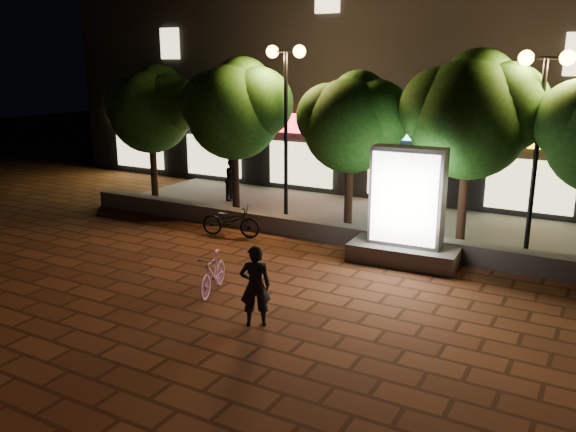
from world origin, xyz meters
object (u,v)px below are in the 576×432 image
Objects in this scene: rider at (255,286)px; tree_right at (473,111)px; street_lamp_left at (286,89)px; street_lamp_right at (542,101)px; tree_far_left at (152,107)px; scooter_parked at (231,221)px; tree_left at (236,106)px; tree_mid at (353,119)px; ad_kiosk at (406,216)px; pedestrian at (233,179)px; scooter_pink at (213,273)px.

tree_right is at bearing -141.44° from rider.
tree_right is 0.98× the size of street_lamp_left.
tree_right is at bearing 170.90° from street_lamp_right.
tree_far_left is 2.67× the size of scooter_parked.
street_lamp_right is at bearing -9.10° from tree_right.
rider is at bearing -53.79° from tree_left.
tree_far_left reaches higher than tree_mid.
scooter_parked is at bearing -176.16° from ad_kiosk.
ad_kiosk is 1.89× the size of pedestrian.
tree_mid is 4.51m from scooter_parked.
ad_kiosk is at bearing -18.46° from tree_left.
rider is (-1.25, -4.87, -0.37)m from ad_kiosk.
street_lamp_right is 10.41m from pedestrian.
pedestrian is at bearing 21.33° from scooter_parked.
pedestrian reaches higher than scooter_pink.
ad_kiosk is 1.95× the size of scooter_pink.
tree_left reaches higher than tree_far_left.
pedestrian is (-0.92, 1.04, -2.61)m from tree_left.
tree_far_left is 1.62× the size of ad_kiosk.
tree_mid is 0.90× the size of street_lamp_right.
street_lamp_left reaches higher than scooter_pink.
tree_right is 3.35× the size of pedestrian.
tree_far_left is 12.47m from street_lamp_right.
tree_left is 1.09× the size of tree_mid.
tree_mid is 5.56m from pedestrian.
street_lamp_right is at bearing -3.04° from tree_mid.
rider is at bearing -45.47° from scooter_pink.
tree_right reaches higher than scooter_pink.
scooter_parked is (-0.54, -2.20, -3.57)m from street_lamp_left.
tree_far_left is 0.93× the size of street_lamp_right.
street_lamp_right reaches higher than ad_kiosk.
rider is at bearing -152.98° from scooter_parked.
scooter_pink is at bearing -159.75° from pedestrian.
scooter_parked is (1.41, -2.46, -2.99)m from tree_left.
rider is 1.04× the size of pedestrian.
scooter_pink is 8.37m from pedestrian.
street_lamp_left is (1.95, -0.26, 0.58)m from tree_left.
ad_kiosk reaches higher than pedestrian.
ad_kiosk is 4.96m from scooter_pink.
ad_kiosk is at bearing -124.84° from pedestrian.
tree_right is 3.35m from ad_kiosk.
tree_left reaches higher than ad_kiosk.
tree_right is (7.30, 0.00, 0.12)m from tree_left.
ad_kiosk is 1.64× the size of scooter_parked.
rider is (3.18, -6.74, -3.24)m from street_lamp_left.
tree_left reaches higher than pedestrian.
tree_far_left is 6.18m from scooter_parked.
tree_mid is at bearing -115.02° from rider.
scooter_pink is (3.47, -6.08, -3.01)m from tree_left.
tree_left is at bearing -149.79° from pedestrian.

